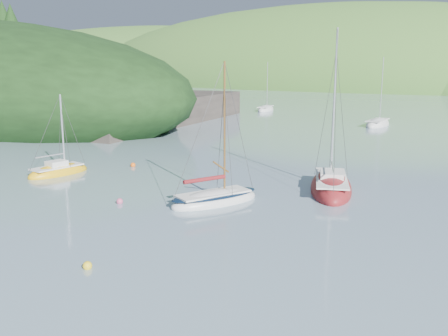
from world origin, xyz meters
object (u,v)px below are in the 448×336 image
Objects in this scene: daysailer_white at (215,200)px; sailboat_yellow at (58,172)px; distant_sloop_a at (378,125)px; sloop_red at (331,188)px; distant_sloop_c at (266,110)px.

daysailer_white is 14.01m from sailboat_yellow.
daysailer_white is 41.46m from distant_sloop_a.
daysailer_white is 7.95m from sloop_red.
distant_sloop_c is at bearing 139.22° from daysailer_white.
sloop_red is at bearing 25.05° from sailboat_yellow.
sailboat_yellow is 0.67× the size of distant_sloop_a.
sloop_red is (4.54, 6.53, 0.01)m from daysailer_white.
distant_sloop_a is 1.08× the size of distant_sloop_c.
sloop_red reaches higher than distant_sloop_a.
distant_sloop_c is (-11.63, 51.11, -0.00)m from sailboat_yellow.
sailboat_yellow is at bearing 175.70° from sloop_red.
daysailer_white is at bearing -86.70° from distant_sloop_a.
sloop_red reaches higher than distant_sloop_c.
daysailer_white is at bearing 6.04° from sailboat_yellow.
daysailer_white is 0.79× the size of sloop_red.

